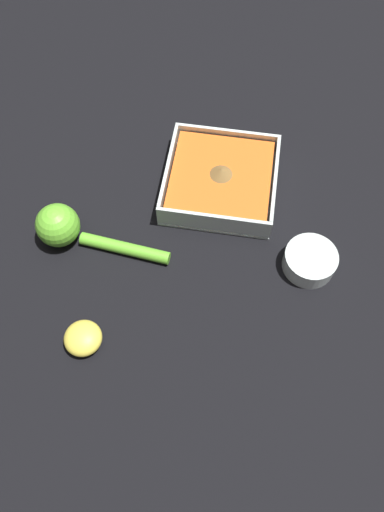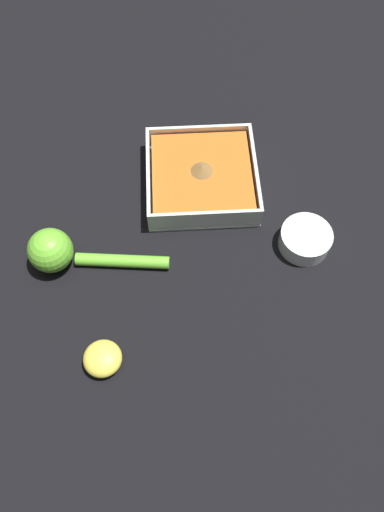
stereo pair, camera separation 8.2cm
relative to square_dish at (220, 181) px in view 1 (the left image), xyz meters
name	(u,v)px [view 1 (the left image)]	position (x,y,z in m)	size (l,w,h in m)	color
ground_plane	(216,187)	(-0.01, 0.00, -0.02)	(4.00, 4.00, 0.00)	black
square_dish	(220,181)	(0.00, 0.00, 0.00)	(0.20, 0.20, 0.05)	silver
spice_bowl	(310,261)	(0.17, -0.14, 0.00)	(0.09, 0.09, 0.04)	silver
lemon_squeezer	(68,229)	(-0.24, -0.15, 0.01)	(0.23, 0.07, 0.07)	#6BC633
lemon_half	(83,338)	(-0.17, -0.33, 0.00)	(0.06, 0.06, 0.03)	#EFDB4C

